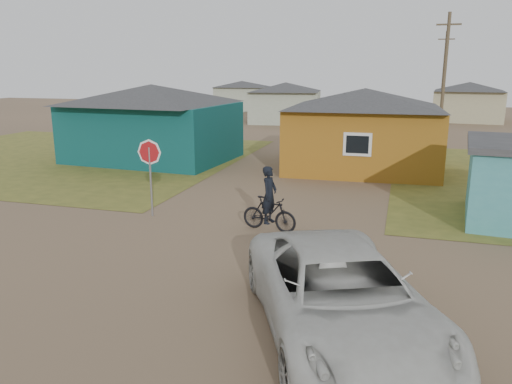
# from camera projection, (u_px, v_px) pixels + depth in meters

# --- Properties ---
(ground) EXTENTS (120.00, 120.00, 0.00)m
(ground) POSITION_uv_depth(u_px,v_px,m) (209.00, 271.00, 12.14)
(ground) COLOR brown
(grass_nw) EXTENTS (20.00, 18.00, 0.00)m
(grass_nw) POSITION_uv_depth(u_px,v_px,m) (62.00, 156.00, 28.07)
(grass_nw) COLOR olive
(grass_nw) RESTS_ON ground
(house_teal) EXTENTS (8.93, 7.08, 4.00)m
(house_teal) POSITION_uv_depth(u_px,v_px,m) (153.00, 122.00, 26.54)
(house_teal) COLOR #0A3B3B
(house_teal) RESTS_ON ground
(house_yellow) EXTENTS (7.72, 6.76, 3.90)m
(house_yellow) POSITION_uv_depth(u_px,v_px,m) (364.00, 128.00, 24.01)
(house_yellow) COLOR #955D16
(house_yellow) RESTS_ON ground
(house_pale_west) EXTENTS (7.04, 6.15, 3.60)m
(house_pale_west) POSITION_uv_depth(u_px,v_px,m) (285.00, 102.00, 44.99)
(house_pale_west) COLOR #A2AA92
(house_pale_west) RESTS_ON ground
(house_beige_east) EXTENTS (6.95, 6.05, 3.60)m
(house_beige_east) POSITION_uv_depth(u_px,v_px,m) (468.00, 101.00, 46.21)
(house_beige_east) COLOR tan
(house_beige_east) RESTS_ON ground
(house_pale_north) EXTENTS (6.28, 5.81, 3.40)m
(house_pale_north) POSITION_uv_depth(u_px,v_px,m) (242.00, 95.00, 58.38)
(house_pale_north) COLOR #A2AA92
(house_pale_north) RESTS_ON ground
(utility_pole_near) EXTENTS (1.40, 0.20, 8.00)m
(utility_pole_near) POSITION_uv_depth(u_px,v_px,m) (444.00, 80.00, 29.85)
(utility_pole_near) COLOR brown
(utility_pole_near) RESTS_ON ground
(utility_pole_far) EXTENTS (1.40, 0.20, 8.00)m
(utility_pole_far) POSITION_uv_depth(u_px,v_px,m) (443.00, 76.00, 44.48)
(utility_pole_far) COLOR brown
(utility_pole_far) RESTS_ON ground
(stop_sign) EXTENTS (0.79, 0.36, 2.58)m
(stop_sign) POSITION_uv_depth(u_px,v_px,m) (150.00, 160.00, 16.25)
(stop_sign) COLOR gray
(stop_sign) RESTS_ON ground
(cyclist) EXTENTS (1.82, 0.81, 1.99)m
(cyclist) POSITION_uv_depth(u_px,v_px,m) (269.00, 208.00, 15.03)
(cyclist) COLOR black
(cyclist) RESTS_ON ground
(vehicle) EXTENTS (4.92, 6.54, 1.65)m
(vehicle) POSITION_uv_depth(u_px,v_px,m) (340.00, 295.00, 9.00)
(vehicle) COLOR silver
(vehicle) RESTS_ON ground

